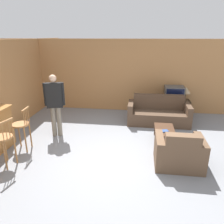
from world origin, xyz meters
TOP-DOWN VIEW (x-y plane):
  - ground_plane at (0.00, 0.00)m, footprint 24.00×24.00m
  - wall_back at (0.00, 3.61)m, footprint 9.40×0.08m
  - wall_left at (-3.20, 1.30)m, footprint 0.08×8.61m
  - bar_chair_mid at (-2.21, -0.54)m, footprint 0.49×0.49m
  - bar_chair_far at (-2.21, 0.18)m, footprint 0.44×0.44m
  - couch_far at (1.22, 2.43)m, footprint 1.95×0.84m
  - armchair_near at (1.50, -0.06)m, footprint 1.01×0.80m
  - coffee_table at (1.30, 1.07)m, footprint 0.50×0.89m
  - tv_unit at (1.78, 3.23)m, footprint 1.13×0.47m
  - tv at (1.78, 3.23)m, footprint 0.65×0.52m
  - book_on_table at (1.28, 0.93)m, footprint 0.21×0.19m
  - table_lamp at (2.17, 3.23)m, footprint 0.29×0.29m
  - person_by_window at (-1.68, 1.06)m, footprint 0.53×0.28m

SIDE VIEW (x-z plane):
  - ground_plane at x=0.00m, z-range 0.00..0.00m
  - tv_unit at x=1.78m, z-range 0.00..0.56m
  - coffee_table at x=1.30m, z-range 0.12..0.49m
  - couch_far at x=1.22m, z-range -0.13..0.75m
  - armchair_near at x=1.50m, z-range -0.12..0.74m
  - book_on_table at x=1.28m, z-range 0.37..0.39m
  - bar_chair_mid at x=-2.21m, z-range 0.05..1.14m
  - bar_chair_far at x=-2.21m, z-range 0.05..1.14m
  - tv at x=1.78m, z-range 0.56..1.05m
  - table_lamp at x=2.17m, z-range 0.68..1.15m
  - person_by_window at x=-1.68m, z-range 0.12..1.86m
  - wall_back at x=0.00m, z-range 0.00..2.60m
  - wall_left at x=-3.20m, z-range 0.00..2.60m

